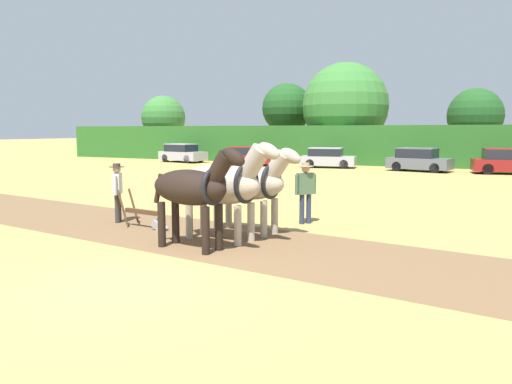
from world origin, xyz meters
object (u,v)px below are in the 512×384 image
Objects in this scene: tree_center_left at (345,106)px; plow at (148,217)px; tree_far_left at (163,118)px; parked_car_left at (248,156)px; tree_center at (475,116)px; parked_car_center_left at (327,158)px; draft_horse_lead_left at (193,188)px; parked_car_center_right at (507,162)px; parked_car_far_left at (182,153)px; tree_left at (287,108)px; draft_horse_trail_left at (249,183)px; farmer_beside_team at (306,188)px; farmer_at_plow at (117,188)px; parked_car_center at (419,160)px; draft_horse_lead_right at (223,184)px.

plow is (3.75, -31.67, -4.42)m from tree_center_left.
tree_far_left is 1.53× the size of parked_car_left.
tree_center is 1.49× the size of parked_car_center_left.
tree_center_left reaches higher than draft_horse_lead_left.
parked_car_far_left is at bearing 168.16° from parked_car_center_right.
parked_car_far_left is at bearing -46.50° from tree_far_left.
draft_horse_lead_left is at bearing -70.51° from tree_left.
draft_horse_trail_left is 1.66× the size of farmer_beside_team.
parked_car_left is (-8.81, 23.14, 0.36)m from plow.
parked_car_left is at bearing 160.21° from farmer_beside_team.
parked_car_far_left is at bearing 167.10° from parked_car_left.
draft_horse_lead_left is (26.43, -34.45, -2.57)m from tree_far_left.
tree_center is at bearing 86.66° from plow.
tree_left is at bearing 166.56° from tree_center_left.
tree_center reaches higher than farmer_at_plow.
farmer_at_plow is at bearing -75.60° from tree_left.
draft_horse_lead_left is at bearing -52.51° from tree_far_left.
farmer_beside_team is 0.42× the size of parked_car_center.
tree_center_left is at bearing 141.82° from parked_car_center.
draft_horse_trail_left reaches higher than farmer_beside_team.
draft_horse_trail_left is 0.67× the size of parked_car_center_right.
plow is (-2.58, 0.34, -1.06)m from draft_horse_lead_right.
tree_left is at bearing 141.97° from parked_car_center_right.
farmer_at_plow reaches higher than parked_car_far_left.
parked_car_far_left is at bearing -155.23° from tree_center.
tree_left is 33.98m from farmer_at_plow.
tree_left is at bearing -176.87° from tree_center.
draft_horse_trail_left reaches higher than parked_car_center_left.
draft_horse_lead_right is 23.49m from parked_car_center.
draft_horse_lead_left is 1.52× the size of farmer_beside_team.
farmer_at_plow is at bearing -77.95° from parked_car_left.
tree_far_left is at bearing 135.96° from draft_horse_lead_right.
parked_car_left is (-5.06, -8.53, -4.05)m from tree_center_left.
draft_horse_lead_right is at bearing 89.72° from draft_horse_lead_left.
tree_far_left is at bearing 143.15° from parked_car_far_left.
parked_car_center_right is (6.34, 23.73, -0.63)m from draft_horse_lead_right.
parked_car_center_right is (12.67, -8.27, -3.99)m from tree_center_left.
plow is at bearing -121.45° from parked_car_center_right.
plow is at bearing -180.00° from draft_horse_lead_right.
draft_horse_lead_left reaches higher than farmer_at_plow.
parked_car_center is at bearing 88.21° from plow.
parked_car_center_right reaches higher than parked_car_center.
tree_far_left is 18.41m from parked_car_left.
tree_left is at bearing 154.13° from parked_car_center.
parked_car_left is at bearing -84.37° from tree_left.
tree_center reaches higher than draft_horse_lead_left.
farmer_beside_team reaches higher than parked_car_center.
parked_car_left is 6.23m from parked_car_center_left.
draft_horse_lead_left is 0.63× the size of parked_car_far_left.
tree_left is at bearing 116.91° from draft_horse_lead_left.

